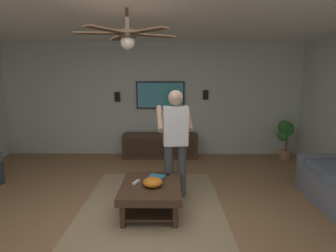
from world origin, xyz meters
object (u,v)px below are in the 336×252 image
(remote_white, at_px, (137,182))
(book, at_px, (157,177))
(ceiling_fan, at_px, (127,36))
(potted_plant_tall, at_px, (285,133))
(bowl, at_px, (153,182))
(remote_black, at_px, (165,174))
(wall_speaker_left, at_px, (206,95))
(coffee_table, at_px, (151,191))
(wall_speaker_right, at_px, (117,97))
(media_console, at_px, (160,146))
(tv, at_px, (160,95))
(person_standing, at_px, (175,137))
(vase_round, at_px, (171,129))

(remote_white, bearing_deg, book, 147.33)
(ceiling_fan, bearing_deg, potted_plant_tall, -48.41)
(bowl, xyz_separation_m, remote_black, (0.42, -0.15, -0.05))
(wall_speaker_left, bearing_deg, book, 159.23)
(coffee_table, distance_m, wall_speaker_right, 3.23)
(media_console, height_order, tv, tv)
(remote_black, relative_size, book, 0.68)
(potted_plant_tall, xyz_separation_m, wall_speaker_left, (0.39, 1.75, 0.82))
(tv, xyz_separation_m, wall_speaker_right, (0.01, 1.01, -0.04))
(person_standing, xyz_separation_m, wall_speaker_right, (2.36, 1.31, 0.45))
(vase_round, distance_m, wall_speaker_right, 1.47)
(remote_white, xyz_separation_m, book, (0.18, -0.27, 0.01))
(media_console, distance_m, remote_white, 2.61)
(media_console, bearing_deg, person_standing, 8.13)
(coffee_table, distance_m, media_console, 2.63)
(coffee_table, relative_size, media_console, 0.59)
(tv, height_order, vase_round, tv)
(media_console, relative_size, bowl, 6.50)
(bowl, relative_size, book, 1.19)
(wall_speaker_left, bearing_deg, potted_plant_tall, -102.58)
(bowl, bearing_deg, book, -8.01)
(person_standing, distance_m, ceiling_fan, 1.66)
(book, height_order, wall_speaker_left, wall_speaker_left)
(media_console, distance_m, book, 2.42)
(ceiling_fan, bearing_deg, person_standing, -37.39)
(vase_round, bearing_deg, book, 174.90)
(coffee_table, bearing_deg, wall_speaker_right, 18.61)
(tv, height_order, remote_black, tv)
(remote_white, height_order, book, book)
(bowl, height_order, book, bowl)
(vase_round, bearing_deg, remote_white, 169.35)
(media_console, relative_size, book, 7.73)
(remote_white, bearing_deg, media_console, -160.90)
(tv, distance_m, vase_round, 0.83)
(media_console, height_order, wall_speaker_right, wall_speaker_right)
(remote_black, bearing_deg, wall_speaker_right, 97.49)
(tv, xyz_separation_m, remote_white, (-2.83, 0.24, -1.01))
(media_console, relative_size, tv, 1.53)
(remote_white, bearing_deg, remote_black, 152.79)
(vase_round, height_order, wall_speaker_right, wall_speaker_right)
(vase_round, bearing_deg, tv, 49.42)
(book, relative_size, vase_round, 1.00)
(media_console, height_order, remote_white, media_console)
(remote_white, height_order, vase_round, vase_round)
(person_standing, relative_size, wall_speaker_left, 7.45)
(remote_white, bearing_deg, wall_speaker_right, -140.54)
(coffee_table, bearing_deg, tv, -0.69)
(potted_plant_tall, xyz_separation_m, ceiling_fan, (-2.73, 3.08, 1.69))
(media_console, xyz_separation_m, wall_speaker_right, (0.25, 1.01, 1.10))
(potted_plant_tall, xyz_separation_m, vase_round, (0.16, 2.54, 0.06))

